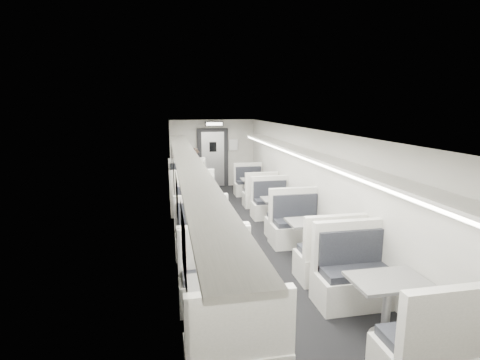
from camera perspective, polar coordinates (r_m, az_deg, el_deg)
name	(u,v)px	position (r m, az deg, el deg)	size (l,w,h in m)	color
room	(249,190)	(7.64, 1.44, -1.58)	(3.24, 12.24, 2.64)	black
booth_left_a	(190,192)	(11.03, -7.65, -1.78)	(1.16, 2.35, 1.26)	white
booth_left_b	(197,219)	(8.64, -6.53, -5.94)	(0.97, 1.97, 1.05)	white
booth_left_c	(207,251)	(6.71, -5.02, -10.76)	(1.08, 2.19, 1.17)	white
booth_left_d	(225,309)	(4.98, -2.38, -19.08)	(1.09, 2.20, 1.18)	white
booth_right_a	(254,189)	(11.60, 2.17, -1.40)	(0.96, 1.94, 1.04)	white
booth_right_b	(279,212)	(9.16, 5.99, -4.87)	(0.99, 2.02, 1.08)	white
booth_right_c	(311,240)	(7.32, 10.80, -8.95)	(1.09, 2.22, 1.19)	white
booth_right_d	(386,308)	(5.30, 21.41, -17.66)	(1.13, 2.30, 1.23)	white
passenger	(195,178)	(10.74, -6.88, 0.32)	(0.63, 0.41, 1.73)	black
window_a	(172,161)	(10.78, -10.35, 2.86)	(0.02, 1.18, 0.84)	black
window_b	(174,175)	(8.61, -10.05, 0.74)	(0.02, 1.18, 0.84)	black
window_c	(177,199)	(6.46, -9.56, -2.80)	(0.02, 1.18, 0.84)	black
window_d	(184,245)	(4.36, -8.56, -9.81)	(0.02, 1.18, 0.84)	black
luggage_rack_left	(188,159)	(7.05, -7.92, 3.13)	(0.46, 10.40, 0.09)	white
luggage_rack_right	(314,156)	(7.61, 11.17, 3.63)	(0.46, 10.40, 0.09)	white
vestibule_door	(213,158)	(13.43, -4.16, 3.34)	(1.10, 0.13, 2.10)	black
exit_sign	(214,124)	(12.83, -3.96, 8.53)	(0.62, 0.12, 0.16)	black
wall_notice	(233,145)	(13.47, -1.00, 5.37)	(0.32, 0.02, 0.40)	silver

